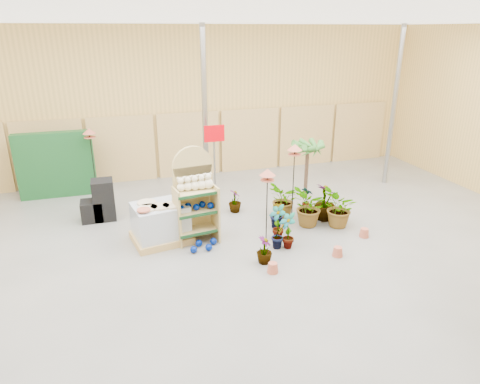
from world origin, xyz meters
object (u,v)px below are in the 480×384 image
at_px(display_shelf, 194,198).
at_px(potted_plant_2, 309,207).
at_px(pallet_stack, 161,223).
at_px(bird_table_front, 268,175).

bearing_deg(display_shelf, potted_plant_2, -11.64).
relative_size(display_shelf, potted_plant_2, 2.19).
relative_size(display_shelf, pallet_stack, 1.54).
bearing_deg(bird_table_front, display_shelf, 162.86).
xyz_separation_m(display_shelf, pallet_stack, (-0.74, 0.11, -0.53)).
distance_m(display_shelf, bird_table_front, 1.65).
xyz_separation_m(display_shelf, bird_table_front, (1.49, -0.46, 0.54)).
height_order(display_shelf, potted_plant_2, display_shelf).
relative_size(pallet_stack, potted_plant_2, 1.42).
bearing_deg(pallet_stack, potted_plant_2, -14.58).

